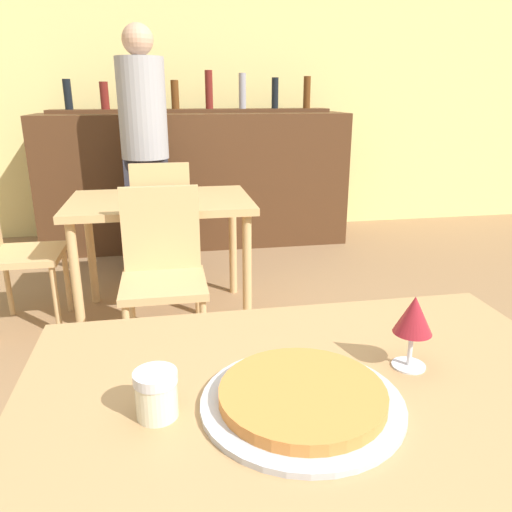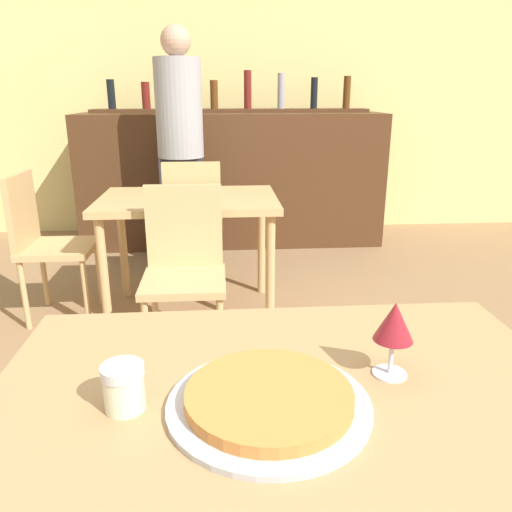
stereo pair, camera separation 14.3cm
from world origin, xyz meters
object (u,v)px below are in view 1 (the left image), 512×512
(cheese_shaker, at_px, (156,394))
(wine_glass, at_px, (414,317))
(chair_far_side_back, at_px, (162,216))
(person_standing, at_px, (145,142))
(pizza_tray, at_px, (302,398))
(chair_far_side_left, at_px, (8,244))
(chair_far_side_front, at_px, (163,265))

(cheese_shaker, distance_m, wine_glass, 0.53)
(chair_far_side_back, relative_size, person_standing, 0.50)
(pizza_tray, height_order, cheese_shaker, cheese_shaker)
(chair_far_side_back, bearing_deg, cheese_shaker, 90.00)
(wine_glass, bearing_deg, person_standing, 101.86)
(person_standing, bearing_deg, pizza_tray, -83.24)
(chair_far_side_left, bearing_deg, wine_glass, -145.71)
(chair_far_side_back, bearing_deg, wine_glass, 101.65)
(person_standing, distance_m, wine_glass, 3.00)
(chair_far_side_back, relative_size, pizza_tray, 2.31)
(cheese_shaker, relative_size, wine_glass, 0.55)
(chair_far_side_back, height_order, wine_glass, wine_glass)
(pizza_tray, bearing_deg, chair_far_side_front, 99.46)
(chair_far_side_back, relative_size, chair_far_side_left, 1.00)
(pizza_tray, distance_m, wine_glass, 0.29)
(cheese_shaker, bearing_deg, wine_glass, 8.40)
(chair_far_side_front, xyz_separation_m, chair_far_side_left, (-0.84, 0.52, 0.00))
(chair_far_side_front, bearing_deg, chair_far_side_back, 90.00)
(chair_far_side_back, distance_m, chair_far_side_left, 0.99)
(chair_far_side_front, bearing_deg, person_standing, 93.83)
(cheese_shaker, bearing_deg, chair_far_side_left, 112.10)
(chair_far_side_left, relative_size, pizza_tray, 2.31)
(wine_glass, bearing_deg, pizza_tray, -159.88)
(chair_far_side_left, xyz_separation_m, person_standing, (0.74, 0.94, 0.45))
(chair_far_side_left, xyz_separation_m, wine_glass, (1.36, -1.99, 0.36))
(cheese_shaker, relative_size, person_standing, 0.05)
(cheese_shaker, bearing_deg, chair_far_side_back, 90.00)
(cheese_shaker, bearing_deg, chair_far_side_front, 89.99)
(chair_far_side_front, bearing_deg, pizza_tray, -80.54)
(chair_far_side_front, relative_size, cheese_shaker, 9.86)
(chair_far_side_front, height_order, wine_glass, wine_glass)
(chair_far_side_left, distance_m, cheese_shaker, 2.25)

